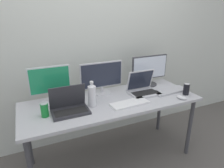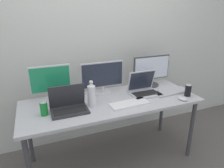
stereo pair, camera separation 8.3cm
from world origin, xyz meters
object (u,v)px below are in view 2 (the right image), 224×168
Objects in this scene: laptop_silver at (69,105)px; keyboard_aux at (172,92)px; soda_can_by_laptop at (188,90)px; work_desk at (112,106)px; keyboard_main at (129,104)px; laptop_secondary at (143,89)px; water_bottle at (92,94)px; monitor_right at (151,70)px; soda_can_near_keyboard at (44,109)px; monitor_center at (102,77)px; monitor_left at (51,83)px; mouse_by_keyboard at (182,99)px.

laptop_silver reaches higher than keyboard_aux.
work_desk is at bearing 166.38° from soda_can_by_laptop.
laptop_secondary is at bearing 32.99° from keyboard_main.
work_desk is 0.84m from soda_can_by_laptop.
laptop_silver is at bearing -175.48° from water_bottle.
laptop_secondary is 0.48m from soda_can_by_laptop.
monitor_right is 0.49m from soda_can_by_laptop.
soda_can_near_keyboard is (-1.06, -0.10, 0.00)m from laptop_secondary.
soda_can_by_laptop is (0.20, -0.43, -0.13)m from monitor_right.
monitor_center reaches higher than soda_can_near_keyboard.
monitor_center is at bearing 51.93° from water_bottle.
laptop_silver is at bearing -173.13° from work_desk.
monitor_right is 1.88× the size of water_bottle.
keyboard_main is (0.69, -0.36, -0.19)m from monitor_left.
keyboard_aux is (0.09, -0.30, -0.18)m from monitor_right.
soda_can_near_keyboard is at bearing -174.59° from laptop_secondary.
monitor_center is at bearing 32.69° from laptop_silver.
monitor_left is 0.55m from monitor_center.
monitor_left is at bearing 149.41° from keyboard_main.
water_bottle is at bearing -128.07° from monitor_center.
soda_can_by_laptop is (0.11, -0.13, 0.05)m from keyboard_aux.
keyboard_aux is at bearing 128.53° from soda_can_by_laptop.
keyboard_main is 1.53× the size of water_bottle.
mouse_by_keyboard is (0.29, -0.30, -0.04)m from laptop_secondary.
monitor_right is 1.23× the size of keyboard_main.
water_bottle is at bearing 157.74° from keyboard_main.
soda_can_by_laptop is (1.38, -0.40, -0.14)m from monitor_left.
laptop_secondary reaches higher than laptop_silver.
laptop_silver is 0.24m from water_bottle.
work_desk is at bearing -19.60° from monitor_left.
laptop_secondary is (0.42, -0.18, -0.13)m from monitor_center.
water_bottle is at bearing -170.80° from work_desk.
monitor_center reaches higher than keyboard_main.
monitor_left reaches higher than keyboard_aux.
laptop_silver is 1.15m from keyboard_aux.
monitor_center is 1.01× the size of monitor_right.
keyboard_aux is 3.37× the size of soda_can_near_keyboard.
monitor_left is at bearing 69.42° from soda_can_near_keyboard.
work_desk is 5.64× the size of laptop_secondary.
monitor_left is 0.31m from soda_can_near_keyboard.
monitor_right is at bearing 21.18° from work_desk.
soda_can_by_laptop reaches higher than mouse_by_keyboard.
monitor_left is 1.18m from monitor_right.
keyboard_main is (0.12, -0.16, 0.07)m from work_desk.
water_bottle is at bearing 145.07° from mouse_by_keyboard.
mouse_by_keyboard is (0.70, -0.49, -0.17)m from monitor_center.
soda_can_near_keyboard is at bearing -166.93° from monitor_right.
monitor_left is at bearing 163.85° from soda_can_by_laptop.
laptop_silver is 2.65× the size of soda_can_near_keyboard.
soda_can_near_keyboard is at bearing 176.89° from keyboard_aux.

